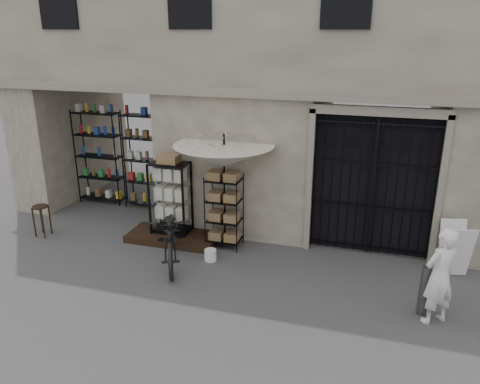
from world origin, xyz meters
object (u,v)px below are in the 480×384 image
(market_umbrella, at_px, (224,150))
(steel_bollard, at_px, (424,291))
(wire_rack, at_px, (224,212))
(bicycle, at_px, (173,262))
(display_cabinet, at_px, (171,201))
(easel_sign, at_px, (455,249))
(wooden_stool, at_px, (42,220))
(shopkeeper, at_px, (432,321))
(white_bucket, at_px, (210,255))

(market_umbrella, bearing_deg, steel_bollard, -21.71)
(wire_rack, distance_m, market_umbrella, 1.35)
(bicycle, bearing_deg, wire_rack, 28.34)
(steel_bollard, bearing_deg, wire_rack, 158.98)
(display_cabinet, distance_m, easel_sign, 5.85)
(market_umbrella, bearing_deg, bicycle, -125.70)
(bicycle, xyz_separation_m, wooden_stool, (-3.35, 0.33, 0.38))
(market_umbrella, height_order, bicycle, market_umbrella)
(easel_sign, bearing_deg, wire_rack, 167.66)
(market_umbrella, relative_size, shopkeeper, 1.81)
(display_cabinet, distance_m, wire_rack, 1.27)
(white_bucket, bearing_deg, wire_rack, 85.27)
(bicycle, xyz_separation_m, steel_bollard, (4.70, -0.50, 0.43))
(market_umbrella, bearing_deg, wooden_stool, -169.92)
(display_cabinet, distance_m, bicycle, 1.47)
(wooden_stool, bearing_deg, white_bucket, -0.78)
(steel_bollard, bearing_deg, easel_sign, 67.63)
(white_bucket, relative_size, shopkeeper, 0.15)
(market_umbrella, height_order, shopkeeper, market_umbrella)
(market_umbrella, relative_size, easel_sign, 2.88)
(easel_sign, bearing_deg, shopkeeper, -118.51)
(display_cabinet, bearing_deg, white_bucket, -47.42)
(white_bucket, bearing_deg, display_cabinet, 146.42)
(market_umbrella, xyz_separation_m, steel_bollard, (3.94, -1.57, -1.69))
(steel_bollard, bearing_deg, bicycle, 173.88)
(wire_rack, bearing_deg, display_cabinet, 167.93)
(market_umbrella, bearing_deg, display_cabinet, 179.42)
(shopkeeper, bearing_deg, wooden_stool, -46.01)
(market_umbrella, height_order, white_bucket, market_umbrella)
(wire_rack, bearing_deg, white_bucket, -103.59)
(wire_rack, bearing_deg, steel_bollard, -29.88)
(display_cabinet, relative_size, bicycle, 0.81)
(bicycle, distance_m, easel_sign, 5.48)
(easel_sign, bearing_deg, display_cabinet, 166.79)
(easel_sign, bearing_deg, bicycle, 178.17)
(bicycle, distance_m, steel_bollard, 4.75)
(shopkeeper, bearing_deg, market_umbrella, -61.95)
(white_bucket, height_order, easel_sign, easel_sign)
(market_umbrella, xyz_separation_m, wooden_stool, (-4.11, -0.73, -1.75))
(display_cabinet, bearing_deg, steel_bollard, -30.77)
(display_cabinet, xyz_separation_m, market_umbrella, (1.26, -0.01, 1.26))
(white_bucket, xyz_separation_m, bicycle, (-0.71, -0.28, -0.12))
(white_bucket, distance_m, steel_bollard, 4.08)
(white_bucket, bearing_deg, wooden_stool, 179.22)
(display_cabinet, relative_size, wire_rack, 1.08)
(steel_bollard, height_order, easel_sign, easel_sign)
(white_bucket, height_order, bicycle, bicycle)
(wire_rack, xyz_separation_m, white_bucket, (-0.06, -0.73, -0.66))
(easel_sign, bearing_deg, market_umbrella, 166.93)
(white_bucket, height_order, shopkeeper, white_bucket)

